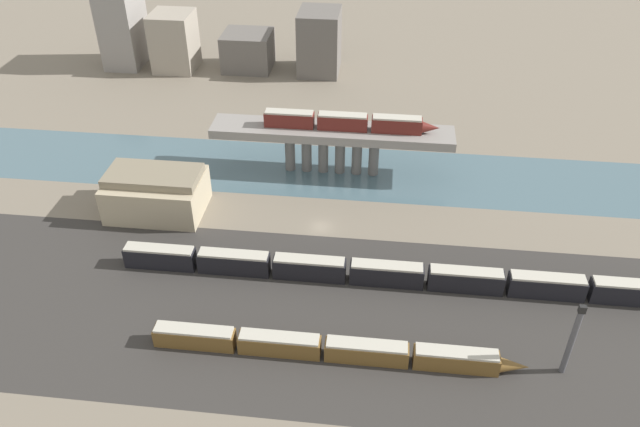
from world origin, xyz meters
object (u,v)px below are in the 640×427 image
train_on_bridge (349,122)px  train_yard_mid (394,275)px  signal_tower (572,340)px  train_yard_near (333,349)px  warehouse_building (156,192)px

train_on_bridge → train_yard_mid: bearing=-73.1°
signal_tower → train_yard_mid: bearing=146.8°
signal_tower → train_yard_near: bearing=-178.2°
train_on_bridge → train_yard_near: 54.84m
warehouse_building → signal_tower: signal_tower is taller
train_on_bridge → warehouse_building: train_on_bridge is taller
train_on_bridge → train_yard_near: train_on_bridge is taller
train_yard_near → signal_tower: size_ratio=4.27×
train_on_bridge → train_yard_near: (1.94, -53.74, -10.77)m
train_yard_mid → warehouse_building: warehouse_building is taller
train_yard_mid → train_yard_near: bearing=-116.8°
train_on_bridge → train_yard_near: size_ratio=0.65×
warehouse_building → signal_tower: bearing=-24.6°
warehouse_building → signal_tower: 80.78m
train_yard_mid → signal_tower: signal_tower is taller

